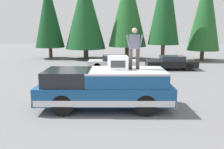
{
  "coord_description": "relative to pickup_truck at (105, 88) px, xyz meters",
  "views": [
    {
      "loc": [
        -9.11,
        -0.27,
        3.26
      ],
      "look_at": [
        0.57,
        -0.23,
        1.35
      ],
      "focal_mm": 36.41,
      "sensor_mm": 36.0,
      "label": 1
    }
  ],
  "objects": [
    {
      "name": "conifer_center_right",
      "position": [
        16.63,
        2.74,
        4.38
      ],
      "size": [
        4.48,
        4.48,
        9.36
      ],
      "color": "#4C3826",
      "rests_on": "ground"
    },
    {
      "name": "conifer_center_left",
      "position": [
        16.43,
        -1.94,
        4.72
      ],
      "size": [
        4.2,
        4.2,
        9.78
      ],
      "color": "#4C3826",
      "rests_on": "ground"
    },
    {
      "name": "conifer_far_left",
      "position": [
        15.49,
        -10.04,
        4.52
      ],
      "size": [
        3.33,
        3.33,
        9.74
      ],
      "color": "#4C3826",
      "rests_on": "ground"
    },
    {
      "name": "pickup_truck",
      "position": [
        0.0,
        0.0,
        0.0
      ],
      "size": [
        2.01,
        5.54,
        1.65
      ],
      "color": "navy",
      "rests_on": "ground"
    },
    {
      "name": "parked_car_black",
      "position": [
        9.52,
        -5.18,
        -0.29
      ],
      "size": [
        1.64,
        4.1,
        1.16
      ],
      "color": "black",
      "rests_on": "ground"
    },
    {
      "name": "conifer_right",
      "position": [
        17.06,
        6.89,
        4.17
      ],
      "size": [
        3.27,
        3.27,
        8.83
      ],
      "color": "#4C3826",
      "rests_on": "ground"
    },
    {
      "name": "parked_car_silver",
      "position": [
        9.76,
        -0.35,
        -0.29
      ],
      "size": [
        1.64,
        4.1,
        1.16
      ],
      "color": "silver",
      "rests_on": "ground"
    },
    {
      "name": "compressor_unit",
      "position": [
        0.13,
        -0.54,
        1.05
      ],
      "size": [
        0.65,
        0.84,
        0.56
      ],
      "color": "silver",
      "rests_on": "pickup_truck"
    },
    {
      "name": "person_on_truck_bed",
      "position": [
        0.22,
        -1.22,
        1.68
      ],
      "size": [
        0.29,
        0.72,
        1.69
      ],
      "color": "#423D38",
      "rests_on": "pickup_truck"
    },
    {
      "name": "ground_plane",
      "position": [
        -0.07,
        -0.06,
        -0.87
      ],
      "size": [
        90.0,
        90.0,
        0.0
      ],
      "primitive_type": "plane",
      "color": "slate"
    }
  ]
}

